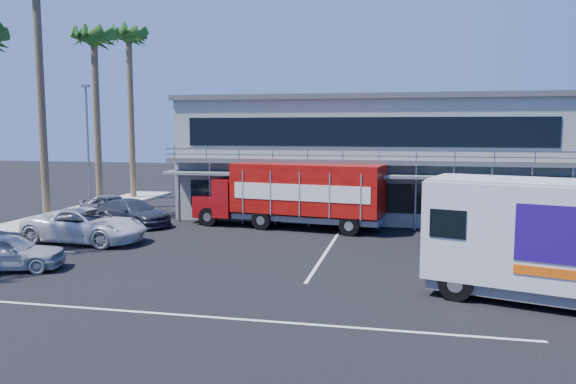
# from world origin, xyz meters

# --- Properties ---
(ground) EXTENTS (120.00, 120.00, 0.00)m
(ground) POSITION_xyz_m (0.00, 0.00, 0.00)
(ground) COLOR black
(ground) RESTS_ON ground
(building) EXTENTS (22.40, 12.00, 7.30)m
(building) POSITION_xyz_m (3.00, 14.94, 3.66)
(building) COLOR gray
(building) RESTS_ON ground
(curb_strip) EXTENTS (3.00, 32.00, 0.16)m
(curb_strip) POSITION_xyz_m (-15.00, 6.00, 0.08)
(curb_strip) COLOR #A5A399
(curb_strip) RESTS_ON ground
(palm_e) EXTENTS (2.80, 2.80, 12.25)m
(palm_e) POSITION_xyz_m (-14.70, 13.00, 10.57)
(palm_e) COLOR brown
(palm_e) RESTS_ON ground
(palm_f) EXTENTS (2.80, 2.80, 13.25)m
(palm_f) POSITION_xyz_m (-15.10, 18.50, 11.47)
(palm_f) COLOR brown
(palm_f) RESTS_ON ground
(light_pole_far) EXTENTS (0.50, 0.25, 8.09)m
(light_pole_far) POSITION_xyz_m (-14.20, 11.00, 4.50)
(light_pole_far) COLOR gray
(light_pole_far) RESTS_ON ground
(red_truck) EXTENTS (10.69, 3.99, 3.52)m
(red_truck) POSITION_xyz_m (-0.50, 8.61, 1.93)
(red_truck) COLOR maroon
(red_truck) RESTS_ON ground
(white_van) EXTENTS (8.27, 4.86, 3.82)m
(white_van) POSITION_xyz_m (9.99, -2.60, 2.03)
(white_van) COLOR silver
(white_van) RESTS_ON ground
(parked_car_a) EXTENTS (4.51, 2.82, 1.43)m
(parked_car_a) POSITION_xyz_m (-9.50, -2.51, 0.72)
(parked_car_a) COLOR #A9ACB0
(parked_car_a) RESTS_ON ground
(parked_car_c) EXTENTS (6.05, 3.15, 1.63)m
(parked_car_c) POSITION_xyz_m (-9.50, 2.89, 0.81)
(parked_car_c) COLOR silver
(parked_car_c) RESTS_ON ground
(parked_car_d) EXTENTS (5.37, 3.92, 1.44)m
(parked_car_d) POSITION_xyz_m (-9.50, 7.60, 0.72)
(parked_car_d) COLOR #292D36
(parked_car_d) RESTS_ON ground
(parked_car_e) EXTENTS (4.30, 3.09, 1.36)m
(parked_car_e) POSITION_xyz_m (-12.50, 10.80, 0.68)
(parked_car_e) COLOR slate
(parked_car_e) RESTS_ON ground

